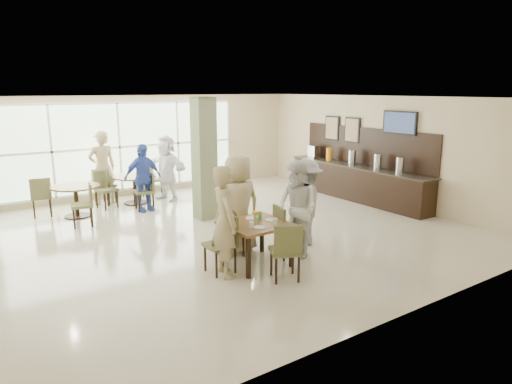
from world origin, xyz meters
TOP-DOWN VIEW (x-y plane):
  - ground at (0.00, 0.00)m, footprint 10.00×10.00m
  - room_shell at (0.00, 0.00)m, footprint 10.00×10.00m
  - window_bank at (-0.50, 4.46)m, footprint 7.00×0.04m
  - column at (0.40, 1.20)m, footprint 0.45×0.45m
  - main_table at (-0.26, -1.87)m, footprint 1.04×1.04m
  - round_table_left at (-2.07, 3.03)m, footprint 1.11×1.11m
  - round_table_right at (-0.47, 3.49)m, footprint 1.14×1.14m
  - chairs_main_table at (-0.27, -1.89)m, footprint 1.89×2.05m
  - chairs_table_left at (-2.04, 3.04)m, footprint 2.05×1.90m
  - chairs_table_right at (-0.48, 3.53)m, footprint 1.97×1.84m
  - tabletop_clutter at (-0.24, -1.89)m, footprint 0.76×0.75m
  - buffet_counter at (4.70, 0.51)m, footprint 0.64×4.70m
  - wall_tv at (4.94, -0.60)m, footprint 0.06×1.00m
  - framed_art_a at (4.95, 1.00)m, footprint 0.05×0.55m
  - framed_art_b at (4.95, 1.80)m, footprint 0.05×0.55m
  - teen_left at (-0.93, -1.98)m, footprint 0.56×0.74m
  - teen_far at (-0.18, -1.17)m, footprint 0.91×0.52m
  - teen_right at (0.57, -1.94)m, footprint 0.71×0.89m
  - teen_standing at (1.15, -1.52)m, footprint 1.14×1.24m
  - adult_a at (-0.56, 2.63)m, footprint 1.05×0.69m
  - adult_b at (0.40, 3.41)m, footprint 1.24×1.78m
  - adult_standing at (-1.17, 3.88)m, footprint 0.72×0.49m

SIDE VIEW (x-z plane):
  - ground at x=0.00m, z-range 0.00..0.00m
  - chairs_main_table at x=-0.27m, z-range 0.00..0.95m
  - chairs_table_left at x=-2.04m, z-range 0.00..0.95m
  - chairs_table_right at x=-0.48m, z-range 0.00..0.95m
  - buffet_counter at x=4.70m, z-range -0.42..1.53m
  - round_table_left at x=-2.07m, z-range 0.20..0.95m
  - round_table_right at x=-0.47m, z-range 0.21..0.96m
  - main_table at x=-0.26m, z-range 0.29..1.04m
  - tabletop_clutter at x=-0.24m, z-range 0.71..0.91m
  - adult_a at x=-0.56m, z-range 0.00..1.68m
  - teen_standing at x=1.15m, z-range 0.00..1.68m
  - teen_right at x=0.57m, z-range 0.00..1.75m
  - adult_b at x=0.40m, z-range 0.00..1.76m
  - teen_left at x=-0.93m, z-range 0.00..1.81m
  - teen_far at x=-0.18m, z-range 0.00..1.83m
  - adult_standing at x=-1.17m, z-range 0.00..1.93m
  - window_bank at x=-0.50m, z-range -2.10..4.90m
  - column at x=0.40m, z-range 0.00..2.80m
  - room_shell at x=0.00m, z-range -3.30..6.70m
  - framed_art_a at x=4.95m, z-range 1.50..2.20m
  - framed_art_b at x=4.95m, z-range 1.50..2.20m
  - wall_tv at x=4.94m, z-range 1.86..2.44m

